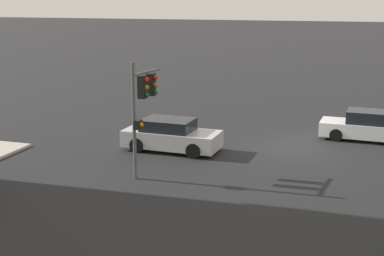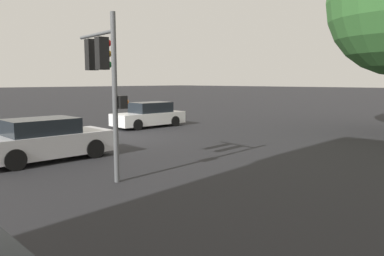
{
  "view_description": "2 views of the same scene",
  "coord_description": "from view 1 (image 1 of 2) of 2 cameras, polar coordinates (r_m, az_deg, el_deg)",
  "views": [
    {
      "loc": [
        -3.0,
        24.96,
        6.93
      ],
      "look_at": [
        3.77,
        4.43,
        1.68
      ],
      "focal_mm": 50.0,
      "sensor_mm": 36.0,
      "label": 1
    },
    {
      "loc": [
        11.23,
        15.15,
        2.79
      ],
      "look_at": [
        1.16,
        5.42,
        1.02
      ],
      "focal_mm": 35.0,
      "sensor_mm": 36.0,
      "label": 2
    }
  ],
  "objects": [
    {
      "name": "ground_plane",
      "position": [
        26.08,
        10.99,
        -2.01
      ],
      "size": [
        300.0,
        300.0,
        0.0
      ],
      "primitive_type": "plane",
      "color": "black"
    },
    {
      "name": "traffic_signal",
      "position": [
        21.08,
        -5.2,
        3.25
      ],
      "size": [
        0.54,
        2.29,
        4.6
      ],
      "rotation": [
        0.0,
        0.0,
        3.02
      ],
      "color": "#515456",
      "rests_on": "ground_plane"
    },
    {
      "name": "crossing_car_1",
      "position": [
        28.1,
        18.25,
        0.15
      ],
      "size": [
        4.58,
        1.96,
        1.5
      ],
      "rotation": [
        0.0,
        0.0,
        -0.04
      ],
      "color": "silver",
      "rests_on": "ground_plane"
    },
    {
      "name": "crossing_car_0",
      "position": [
        24.89,
        -2.26,
        -0.82
      ],
      "size": [
        4.52,
        2.05,
        1.49
      ],
      "rotation": [
        0.0,
        0.0,
        3.11
      ],
      "color": "#B7B7BC",
      "rests_on": "ground_plane"
    }
  ]
}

